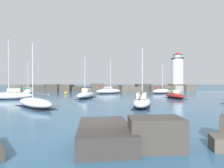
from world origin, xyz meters
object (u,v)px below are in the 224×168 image
at_px(sailboat_moored_5, 161,91).
at_px(sailboat_moored_8, 142,102).
at_px(sailboat_moored_0, 12,95).
at_px(lighthouse, 177,74).
at_px(sailboat_moored_4, 28,91).
at_px(mooring_buoy_orange_near, 66,93).
at_px(sailboat_moored_7, 86,94).
at_px(sailboat_moored_2, 109,91).
at_px(sailboat_moored_3, 35,103).
at_px(sailboat_moored_1, 175,95).

xyz_separation_m(sailboat_moored_5, sailboat_moored_8, (-11.15, -24.31, -0.01)).
bearing_deg(sailboat_moored_0, lighthouse, 33.65).
distance_m(sailboat_moored_4, mooring_buoy_orange_near, 10.62).
relative_size(lighthouse, sailboat_moored_7, 1.79).
distance_m(sailboat_moored_2, mooring_buoy_orange_near, 10.94).
xyz_separation_m(sailboat_moored_2, sailboat_moored_3, (-10.02, -24.44, -0.16)).
bearing_deg(sailboat_moored_3, sailboat_moored_8, -2.26).
relative_size(sailboat_moored_4, sailboat_moored_8, 1.16).
height_order(sailboat_moored_4, sailboat_moored_5, sailboat_moored_4).
xyz_separation_m(lighthouse, sailboat_moored_4, (-46.04, -12.70, -5.25)).
bearing_deg(sailboat_moored_5, sailboat_moored_4, 176.85).
bearing_deg(sailboat_moored_2, sailboat_moored_7, -110.91).
xyz_separation_m(lighthouse, sailboat_moored_1, (-13.26, -27.98, -5.27)).
bearing_deg(sailboat_moored_5, sailboat_moored_8, -114.63).
relative_size(sailboat_moored_7, mooring_buoy_orange_near, 8.46).
bearing_deg(sailboat_moored_3, sailboat_moored_2, 67.71).
bearing_deg(lighthouse, sailboat_moored_7, -138.06).
relative_size(sailboat_moored_0, sailboat_moored_5, 1.29).
bearing_deg(lighthouse, sailboat_moored_4, -164.58).
bearing_deg(sailboat_moored_0, sailboat_moored_8, -27.72).
xyz_separation_m(sailboat_moored_0, sailboat_moored_7, (12.63, 1.46, -0.05)).
xyz_separation_m(sailboat_moored_5, sailboat_moored_7, (-18.82, -12.19, 0.06)).
relative_size(sailboat_moored_3, sailboat_moored_4, 0.92).
relative_size(sailboat_moored_1, sailboat_moored_8, 1.10).
relative_size(sailboat_moored_4, sailboat_moored_5, 1.04).
distance_m(sailboat_moored_5, sailboat_moored_8, 26.75).
height_order(sailboat_moored_0, sailboat_moored_7, sailboat_moored_0).
distance_m(sailboat_moored_1, sailboat_moored_8, 14.14).
xyz_separation_m(sailboat_moored_2, sailboat_moored_7, (-4.90, -12.83, -0.03)).
bearing_deg(sailboat_moored_2, sailboat_moored_5, -2.61).
bearing_deg(sailboat_moored_2, sailboat_moored_4, 176.49).
xyz_separation_m(sailboat_moored_1, sailboat_moored_5, (2.23, 13.35, 0.06)).
distance_m(sailboat_moored_1, sailboat_moored_7, 16.63).
xyz_separation_m(sailboat_moored_0, sailboat_moored_4, (-3.56, 15.58, -0.15)).
relative_size(sailboat_moored_0, sailboat_moored_8, 1.44).
distance_m(sailboat_moored_5, sailboat_moored_7, 22.42).
bearing_deg(sailboat_moored_0, sailboat_moored_7, 6.59).
bearing_deg(sailboat_moored_1, sailboat_moored_7, 176.01).
height_order(sailboat_moored_5, mooring_buoy_orange_near, sailboat_moored_5).
bearing_deg(sailboat_moored_3, sailboat_moored_1, 25.72).
relative_size(sailboat_moored_2, mooring_buoy_orange_near, 10.19).
bearing_deg(sailboat_moored_0, sailboat_moored_3, -53.55).
bearing_deg(sailboat_moored_2, sailboat_moored_3, -112.29).
bearing_deg(sailboat_moored_7, mooring_buoy_orange_near, 117.59).
height_order(sailboat_moored_2, sailboat_moored_3, sailboat_moored_2).
xyz_separation_m(sailboat_moored_0, sailboat_moored_8, (20.30, -10.66, -0.12)).
relative_size(sailboat_moored_0, mooring_buoy_orange_near, 11.62).
relative_size(lighthouse, sailboat_moored_1, 1.70).
xyz_separation_m(lighthouse, mooring_buoy_orange_near, (-35.79, -15.46, -5.50)).
distance_m(sailboat_moored_0, sailboat_moored_2, 22.61).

